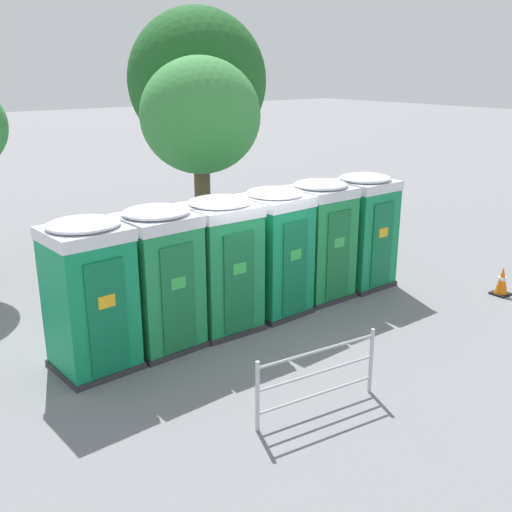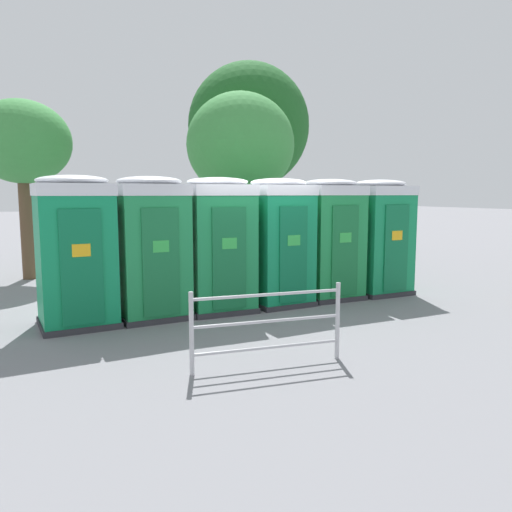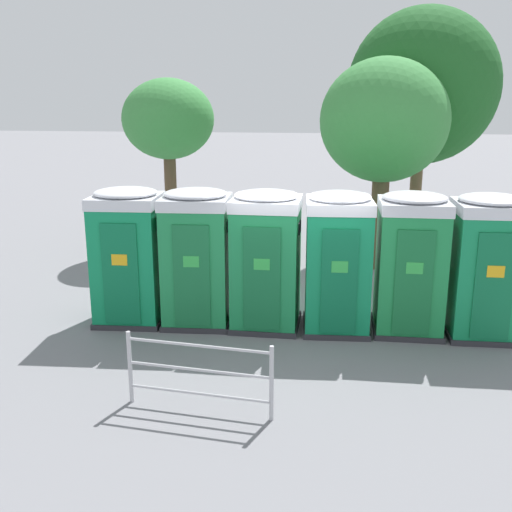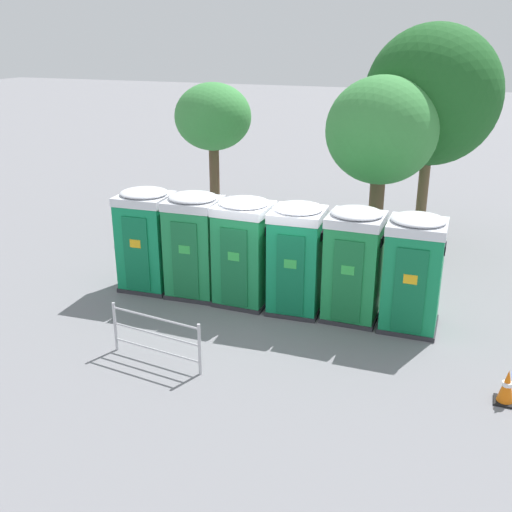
{
  "view_description": "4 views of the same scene",
  "coord_description": "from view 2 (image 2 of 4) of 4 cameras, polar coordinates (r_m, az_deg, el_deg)",
  "views": [
    {
      "loc": [
        -6.51,
        -8.9,
        4.78
      ],
      "look_at": [
        0.18,
        -0.16,
        1.27
      ],
      "focal_mm": 42.0,
      "sensor_mm": 36.0,
      "label": 1
    },
    {
      "loc": [
        -3.99,
        -8.99,
        2.24
      ],
      "look_at": [
        0.16,
        -0.16,
        1.01
      ],
      "focal_mm": 35.0,
      "sensor_mm": 36.0,
      "label": 2
    },
    {
      "loc": [
        0.52,
        -10.55,
        4.14
      ],
      "look_at": [
        -0.82,
        -0.18,
        1.34
      ],
      "focal_mm": 42.0,
      "sensor_mm": 36.0,
      "label": 3
    },
    {
      "loc": [
        4.28,
        -12.29,
        6.04
      ],
      "look_at": [
        -0.34,
        -0.17,
        1.2
      ],
      "focal_mm": 42.0,
      "sensor_mm": 36.0,
      "label": 4
    }
  ],
  "objects": [
    {
      "name": "ground_plane",
      "position": [
        10.09,
        -1.21,
        -5.65
      ],
      "size": [
        120.0,
        120.0,
        0.0
      ],
      "primitive_type": "plane",
      "color": "slate"
    },
    {
      "name": "portapotty_0",
      "position": [
        8.88,
        -19.93,
        0.56
      ],
      "size": [
        1.3,
        1.26,
        2.54
      ],
      "color": "#2D2D33",
      "rests_on": "ground"
    },
    {
      "name": "portapotty_1",
      "position": [
        9.12,
        -11.92,
        1.0
      ],
      "size": [
        1.29,
        1.26,
        2.54
      ],
      "color": "#2D2D33",
      "rests_on": "ground"
    },
    {
      "name": "portapotty_2",
      "position": [
        9.49,
        -4.33,
        1.36
      ],
      "size": [
        1.25,
        1.22,
        2.54
      ],
      "color": "#2D2D33",
      "rests_on": "ground"
    },
    {
      "name": "portapotty_3",
      "position": [
        10.02,
        2.52,
        1.69
      ],
      "size": [
        1.24,
        1.26,
        2.54
      ],
      "color": "#2D2D33",
      "rests_on": "ground"
    },
    {
      "name": "portapotty_4",
      "position": [
        10.74,
        8.38,
        1.99
      ],
      "size": [
        1.21,
        1.21,
        2.54
      ],
      "color": "#2D2D33",
      "rests_on": "ground"
    },
    {
      "name": "portapotty_5",
      "position": [
        11.47,
        13.84,
        2.18
      ],
      "size": [
        1.23,
        1.22,
        2.54
      ],
      "color": "#2D2D33",
      "rests_on": "ground"
    },
    {
      "name": "street_tree_0",
      "position": [
        14.28,
        -1.78,
        12.43
      ],
      "size": [
        3.01,
        3.01,
        5.03
      ],
      "color": "brown",
      "rests_on": "ground"
    },
    {
      "name": "street_tree_1",
      "position": [
        16.44,
        -0.84,
        14.58
      ],
      "size": [
        3.84,
        3.84,
        6.35
      ],
      "color": "brown",
      "rests_on": "ground"
    },
    {
      "name": "street_tree_2",
      "position": [
        14.34,
        -25.16,
        11.54
      ],
      "size": [
        2.44,
        2.44,
        4.61
      ],
      "color": "brown",
      "rests_on": "ground"
    },
    {
      "name": "event_barrier",
      "position": [
        6.49,
        1.39,
        -7.75
      ],
      "size": [
        2.05,
        0.29,
        1.05
      ],
      "color": "#B7B7BC",
      "rests_on": "ground"
    }
  ]
}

